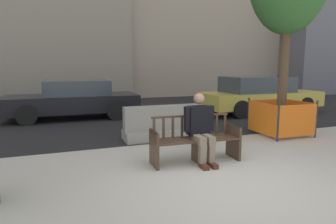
# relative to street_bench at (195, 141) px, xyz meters

# --- Properties ---
(ground_plane) EXTENTS (200.00, 200.00, 0.00)m
(ground_plane) POSITION_rel_street_bench_xyz_m (0.12, -1.16, -0.40)
(ground_plane) COLOR #B7B2A8
(street_asphalt) EXTENTS (120.00, 12.00, 0.01)m
(street_asphalt) POSITION_rel_street_bench_xyz_m (0.12, 7.54, -0.39)
(street_asphalt) COLOR black
(street_asphalt) RESTS_ON ground
(street_bench) EXTENTS (1.71, 0.59, 0.88)m
(street_bench) POSITION_rel_street_bench_xyz_m (0.00, 0.00, 0.00)
(street_bench) COLOR #473323
(street_bench) RESTS_ON ground
(seated_person) EXTENTS (0.58, 0.73, 1.31)m
(seated_person) POSITION_rel_street_bench_xyz_m (0.08, -0.06, 0.29)
(seated_person) COLOR black
(seated_person) RESTS_ON ground
(jersey_barrier_centre) EXTENTS (2.00, 0.69, 0.84)m
(jersey_barrier_centre) POSITION_rel_street_bench_xyz_m (0.05, 1.95, -0.06)
(jersey_barrier_centre) COLOR gray
(jersey_barrier_centre) RESTS_ON ground
(construction_fence) EXTENTS (1.24, 1.24, 0.95)m
(construction_fence) POSITION_rel_street_bench_xyz_m (3.13, 1.28, 0.08)
(construction_fence) COLOR #2D2D33
(construction_fence) RESTS_ON ground
(car_taxi_near) EXTENTS (4.73, 1.92, 1.41)m
(car_taxi_near) POSITION_rel_street_bench_xyz_m (4.95, 4.59, 0.32)
(car_taxi_near) COLOR #DBC64C
(car_taxi_near) RESTS_ON ground
(car_sedan_far) EXTENTS (4.50, 1.95, 1.33)m
(car_sedan_far) POSITION_rel_street_bench_xyz_m (-1.89, 5.82, 0.27)
(car_sedan_far) COLOR black
(car_sedan_far) RESTS_ON ground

